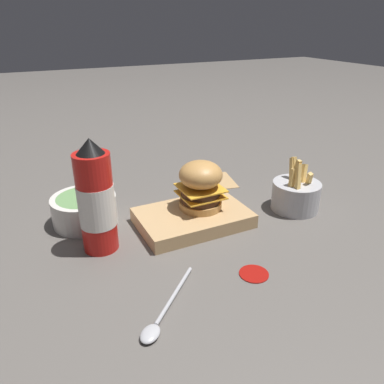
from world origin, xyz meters
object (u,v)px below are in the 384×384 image
object	(u,v)px
side_bowl	(85,209)
fries_basket	(296,195)
serving_board	(192,218)
spoon	(160,318)
burger	(201,185)
ketchup_bottle	(96,201)

from	to	relation	value
side_bowl	fries_basket	bearing A→B (deg)	161.54
side_bowl	serving_board	bearing A→B (deg)	151.60
serving_board	fries_basket	distance (m)	0.27
fries_basket	spoon	world-z (taller)	fries_basket
burger	serving_board	bearing A→B (deg)	23.58
serving_board	fries_basket	world-z (taller)	fries_basket
ketchup_bottle	side_bowl	bearing A→B (deg)	-86.92
serving_board	fries_basket	size ratio (longest dim) A/B	1.85
side_bowl	spoon	size ratio (longest dim) A/B	0.98
burger	ketchup_bottle	size ratio (longest dim) A/B	0.48
spoon	side_bowl	bearing A→B (deg)	-127.48
serving_board	burger	bearing A→B (deg)	-156.42
fries_basket	serving_board	bearing A→B (deg)	-9.24
burger	spoon	world-z (taller)	burger
fries_basket	spoon	bearing A→B (deg)	25.18
serving_board	ketchup_bottle	bearing A→B (deg)	1.06
ketchup_bottle	spoon	world-z (taller)	ketchup_bottle
burger	side_bowl	world-z (taller)	burger
fries_basket	ketchup_bottle	bearing A→B (deg)	-4.69
burger	fries_basket	distance (m)	0.25
ketchup_bottle	serving_board	bearing A→B (deg)	-178.94
serving_board	burger	distance (m)	0.08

